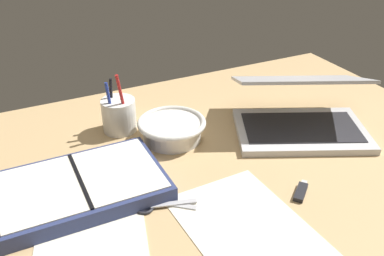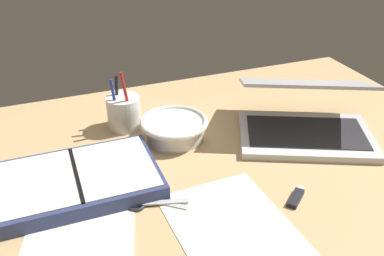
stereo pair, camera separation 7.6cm
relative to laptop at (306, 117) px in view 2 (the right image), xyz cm
name	(u,v)px [view 2 (the right image)]	position (x,y,z in cm)	size (l,w,h in cm)	color
desk_top	(210,172)	(-29.00, -5.57, -5.90)	(140.00, 100.00, 2.00)	tan
laptop	(306,117)	(0.00, 0.00, 0.00)	(42.21, 39.90, 16.18)	silver
bowl	(174,128)	(-32.36, 9.97, -1.84)	(17.40, 17.40, 5.44)	silver
pen_cup	(124,112)	(-42.91, 20.24, -0.37)	(8.87, 8.87, 16.90)	white
planner	(77,181)	(-58.44, -2.05, -3.06)	(34.48, 22.42, 3.86)	navy
scissors	(144,201)	(-46.49, -12.03, -4.56)	(12.52, 9.25, 0.80)	#B7B7BC
paper_sheet_front	(234,229)	(-32.57, -25.71, -4.82)	(21.69, 29.74, 0.16)	silver
paper_sheet_beside_planner	(77,250)	(-61.25, -20.35, -4.82)	(20.33, 26.97, 0.16)	silver
usb_drive	(296,197)	(-16.71, -22.29, -4.40)	(6.54, 5.86, 1.00)	black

